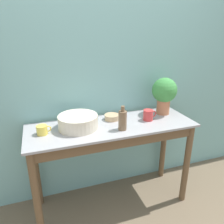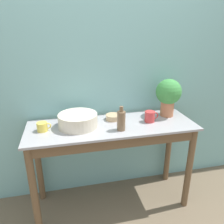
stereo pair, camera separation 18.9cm
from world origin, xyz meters
name	(u,v)px [view 1 (the left image)]	position (x,y,z in m)	size (l,w,h in m)	color
ground_plane	(121,220)	(0.00, 0.00, 0.00)	(12.00, 12.00, 0.00)	brown
wall_back	(101,79)	(0.00, 0.57, 1.20)	(6.00, 0.05, 2.40)	#7AB2B2
counter_table	(113,144)	(0.00, 0.24, 0.67)	(1.49, 0.52, 0.85)	brown
potted_plant	(164,93)	(0.57, 0.35, 1.07)	(0.24, 0.24, 0.36)	#B7704C
bowl_wash_large	(78,122)	(-0.29, 0.29, 0.91)	(0.34, 0.34, 0.12)	beige
bottle_tall	(123,120)	(0.05, 0.14, 0.94)	(0.07, 0.07, 0.21)	brown
mug_yellow	(42,130)	(-0.59, 0.26, 0.89)	(0.12, 0.09, 0.08)	#E5CC4C
mug_red	(148,115)	(0.35, 0.25, 0.90)	(0.13, 0.09, 0.10)	#C63838
bowl_small_tan	(112,117)	(0.04, 0.37, 0.88)	(0.14, 0.14, 0.05)	tan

